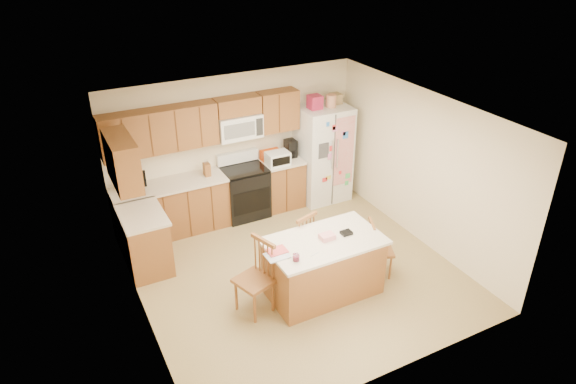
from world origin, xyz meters
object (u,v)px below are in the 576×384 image
island (323,266)px  windsor_chair_left (255,279)px  stove (244,191)px  windsor_chair_back (299,242)px  windsor_chair_right (378,250)px  refrigerator (323,153)px

island → windsor_chair_left: bearing=174.5°
stove → island: stove is taller
windsor_chair_back → windsor_chair_right: bearing=-33.5°
windsor_chair_back → stove: bearing=92.5°
windsor_chair_left → windsor_chair_right: size_ratio=1.20×
stove → windsor_chair_back: 1.89m
windsor_chair_left → island: bearing=-5.5°
refrigerator → island: bearing=-120.5°
stove → refrigerator: refrigerator is taller
windsor_chair_back → windsor_chair_right: (0.98, -0.65, -0.05)m
refrigerator → windsor_chair_right: size_ratio=2.29×
island → windsor_chair_right: bearing=-0.1°
refrigerator → windsor_chair_left: refrigerator is taller
refrigerator → island: refrigerator is taller
stove → windsor_chair_right: (1.06, -2.54, -0.05)m
windsor_chair_right → stove: bearing=112.7°
windsor_chair_left → windsor_chair_right: bearing=-2.8°
windsor_chair_back → windsor_chair_right: 1.18m
windsor_chair_back → island: bearing=-87.3°
stove → windsor_chair_back: size_ratio=1.14×
stove → windsor_chair_right: size_ratio=1.27×
refrigerator → windsor_chair_back: size_ratio=2.06×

